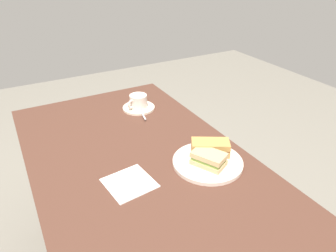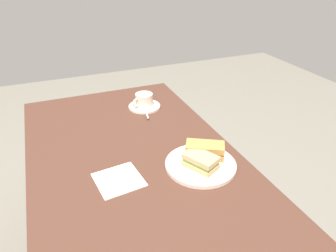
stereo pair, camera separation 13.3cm
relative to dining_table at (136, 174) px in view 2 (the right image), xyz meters
name	(u,v)px [view 2 (the right image)]	position (x,y,z in m)	size (l,w,h in m)	color
dining_table	(136,174)	(0.00, 0.00, 0.00)	(1.34, 0.77, 0.72)	#4F2E23
sandwich_plate	(201,165)	(-0.15, -0.20, 0.09)	(0.26, 0.26, 0.01)	beige
sandwich_front	(201,161)	(-0.17, -0.19, 0.12)	(0.14, 0.12, 0.05)	tan
sandwich_back	(205,150)	(-0.11, -0.24, 0.12)	(0.13, 0.16, 0.05)	#BF8443
coffee_saucer	(144,106)	(0.40, -0.17, 0.08)	(0.16, 0.16, 0.01)	beige
coffee_cup	(144,100)	(0.40, -0.17, 0.12)	(0.09, 0.11, 0.06)	beige
spoon	(146,112)	(0.32, -0.16, 0.09)	(0.10, 0.03, 0.01)	silver
napkin	(119,180)	(-0.11, 0.09, 0.08)	(0.15, 0.15, 0.00)	white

